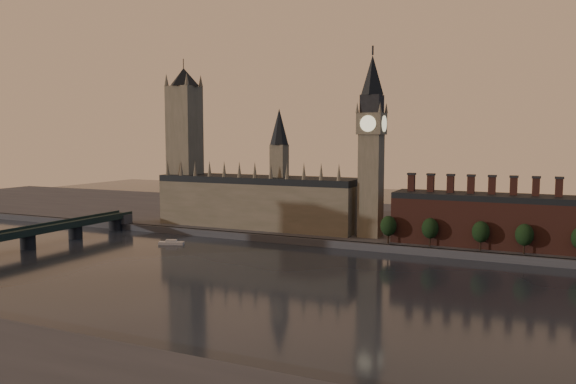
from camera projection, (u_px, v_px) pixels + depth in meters
name	position (u px, v px, depth m)	size (l,w,h in m)	color
ground	(268.00, 288.00, 225.65)	(900.00, 900.00, 0.00)	black
north_bank	(384.00, 223.00, 386.37)	(900.00, 182.00, 4.00)	#49494E
palace_of_westminster	(259.00, 199.00, 354.29)	(130.00, 30.30, 74.00)	#7E6F59
victoria_tower	(185.00, 139.00, 373.95)	(24.00, 24.00, 108.00)	#7E6F59
big_ben	(371.00, 144.00, 315.42)	(15.00, 15.00, 107.00)	#7E6F59
chimney_block	(501.00, 220.00, 289.98)	(110.00, 25.00, 37.00)	#5B2C23
embankment_tree_0	(388.00, 226.00, 298.54)	(8.60, 8.60, 14.88)	black
embankment_tree_1	(430.00, 228.00, 290.43)	(8.60, 8.60, 14.88)	black
embankment_tree_2	(481.00, 232.00, 279.62)	(8.60, 8.60, 14.88)	black
embankment_tree_3	(524.00, 235.00, 270.91)	(8.60, 8.60, 14.88)	black
river_boat	(171.00, 243.00, 317.14)	(14.59, 8.82, 2.82)	silver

